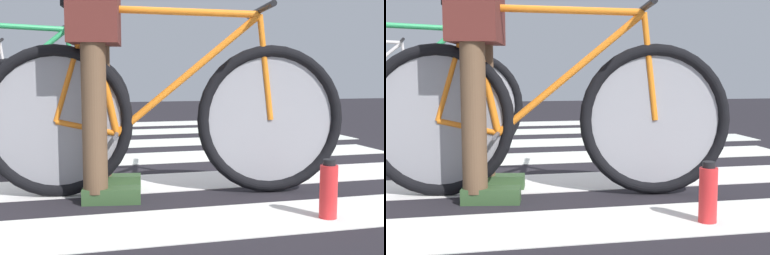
# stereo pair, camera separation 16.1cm
# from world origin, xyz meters

# --- Properties ---
(ground) EXTENTS (18.00, 14.00, 0.02)m
(ground) POSITION_xyz_m (0.00, 0.00, 0.01)
(ground) COLOR black
(crosswalk_markings) EXTENTS (5.45, 6.49, 0.00)m
(crosswalk_markings) POSITION_xyz_m (-0.02, -0.29, 0.02)
(crosswalk_markings) COLOR silver
(crosswalk_markings) RESTS_ON ground
(bicycle_1_of_3) EXTENTS (1.72, 0.54, 0.93)m
(bicycle_1_of_3) POSITION_xyz_m (0.64, -0.54, 0.41)
(bicycle_1_of_3) COLOR black
(bicycle_1_of_3) RESTS_ON ground
(cyclist_1_of_3) EXTENTS (0.37, 0.44, 0.99)m
(cyclist_1_of_3) POSITION_xyz_m (0.33, -0.49, 0.66)
(cyclist_1_of_3) COLOR brown
(cyclist_1_of_3) RESTS_ON ground
(water_bottle) EXTENTS (0.07, 0.07, 0.24)m
(water_bottle) POSITION_xyz_m (1.19, -1.12, 0.14)
(water_bottle) COLOR red
(water_bottle) RESTS_ON ground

